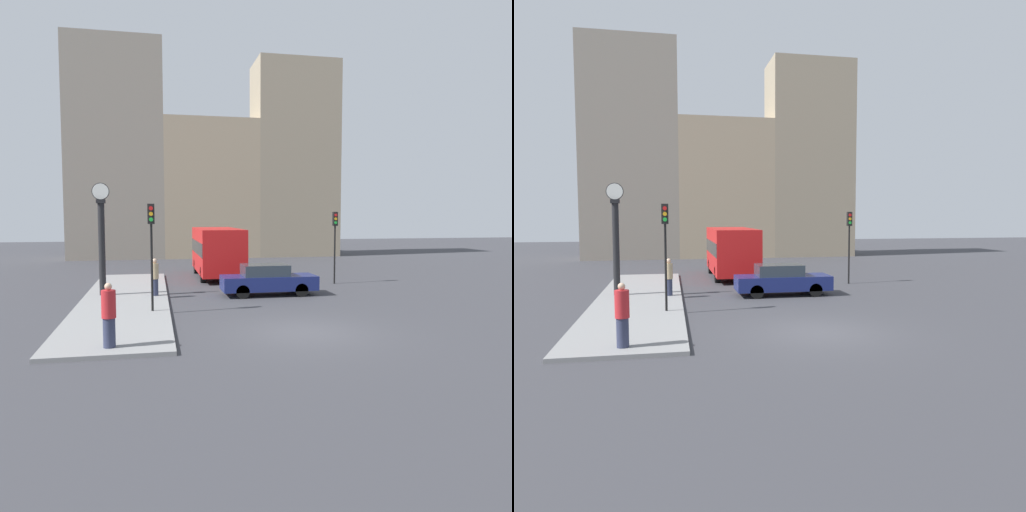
% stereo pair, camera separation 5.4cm
% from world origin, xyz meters
% --- Properties ---
extents(ground_plane, '(120.00, 120.00, 0.00)m').
position_xyz_m(ground_plane, '(0.00, 0.00, 0.00)').
color(ground_plane, '#38383D').
extents(sidewalk_corner, '(3.70, 18.30, 0.13)m').
position_xyz_m(sidewalk_corner, '(-6.05, 7.15, 0.06)').
color(sidewalk_corner, gray).
rests_on(sidewalk_corner, ground_plane).
extents(building_row, '(24.02, 5.00, 18.73)m').
position_xyz_m(building_row, '(-0.19, 30.52, 8.35)').
color(building_row, gray).
rests_on(building_row, ground_plane).
extents(sedan_car, '(4.46, 1.73, 1.47)m').
position_xyz_m(sedan_car, '(0.48, 7.52, 0.73)').
color(sedan_car, navy).
rests_on(sedan_car, ground_plane).
extents(bus_distant, '(2.50, 7.39, 2.98)m').
position_xyz_m(bus_distant, '(-1.00, 14.88, 1.69)').
color(bus_distant, red).
rests_on(bus_distant, ground_plane).
extents(traffic_light_near, '(0.26, 0.24, 4.08)m').
position_xyz_m(traffic_light_near, '(-4.86, 3.96, 3.03)').
color(traffic_light_near, black).
rests_on(traffic_light_near, sidewalk_corner).
extents(traffic_light_far, '(0.26, 0.24, 3.96)m').
position_xyz_m(traffic_light_far, '(4.98, 10.67, 2.83)').
color(traffic_light_far, black).
rests_on(traffic_light_far, ground_plane).
extents(street_clock, '(0.77, 0.39, 5.11)m').
position_xyz_m(street_clock, '(-7.10, 8.30, 2.66)').
color(street_clock, black).
rests_on(street_clock, sidewalk_corner).
extents(pedestrian_red_top, '(0.40, 0.40, 1.80)m').
position_xyz_m(pedestrian_red_top, '(-6.01, -1.20, 1.02)').
color(pedestrian_red_top, '#2D334C').
rests_on(pedestrian_red_top, sidewalk_corner).
extents(pedestrian_tan_coat, '(0.35, 0.35, 1.69)m').
position_xyz_m(pedestrian_tan_coat, '(-4.75, 7.67, 0.98)').
color(pedestrian_tan_coat, '#2D334C').
rests_on(pedestrian_tan_coat, sidewalk_corner).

